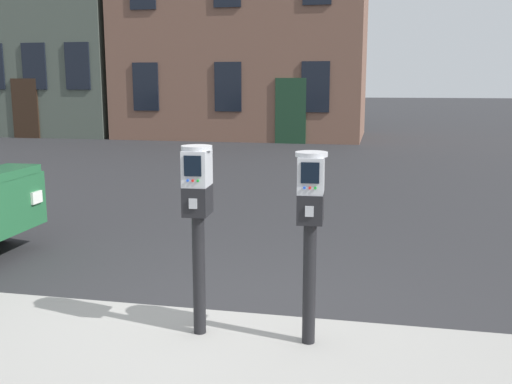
% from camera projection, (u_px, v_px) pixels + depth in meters
% --- Properties ---
extents(ground_plane, '(160.00, 160.00, 0.00)m').
position_uv_depth(ground_plane, '(219.00, 338.00, 4.51)').
color(ground_plane, '#28282B').
extents(parking_meter_near_kerb, '(0.23, 0.26, 1.36)m').
position_uv_depth(parking_meter_near_kerb, '(198.00, 206.00, 4.10)').
color(parking_meter_near_kerb, black).
rests_on(parking_meter_near_kerb, sidewalk_slab).
extents(parking_meter_twin_adjacent, '(0.23, 0.26, 1.34)m').
position_uv_depth(parking_meter_twin_adjacent, '(310.00, 213.00, 3.95)').
color(parking_meter_twin_adjacent, black).
rests_on(parking_meter_twin_adjacent, sidewalk_slab).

